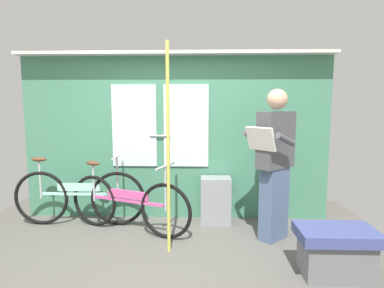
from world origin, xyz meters
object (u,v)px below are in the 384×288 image
bicycle_leaning_behind (79,197)px  bench_seat_corner (336,251)px  trash_bin_by_wall (216,200)px  passenger_reading_newspaper (275,162)px  handrail_pole (168,150)px  bicycle_near_door (128,203)px

bicycle_leaning_behind → bench_seat_corner: 3.06m
trash_bin_by_wall → bench_seat_corner: bearing=-51.3°
bicycle_leaning_behind → passenger_reading_newspaper: size_ratio=0.99×
passenger_reading_newspaper → trash_bin_by_wall: size_ratio=2.84×
passenger_reading_newspaper → bench_seat_corner: (0.40, -0.80, -0.68)m
handrail_pole → passenger_reading_newspaper: bearing=17.0°
trash_bin_by_wall → handrail_pole: handrail_pole is taller
passenger_reading_newspaper → handrail_pole: size_ratio=0.79×
bicycle_near_door → bench_seat_corner: (2.14, -0.96, -0.12)m
passenger_reading_newspaper → bench_seat_corner: bearing=74.0°
trash_bin_by_wall → bench_seat_corner: size_ratio=0.87×
passenger_reading_newspaper → trash_bin_by_wall: passenger_reading_newspaper is taller
trash_bin_by_wall → handrail_pole: 1.29m
bicycle_near_door → passenger_reading_newspaper: size_ratio=0.92×
handrail_pole → bicycle_near_door: bearing=137.5°
bicycle_leaning_behind → trash_bin_by_wall: (1.78, 0.15, -0.07)m
bench_seat_corner → bicycle_leaning_behind: bearing=157.7°
bicycle_near_door → bicycle_leaning_behind: size_ratio=0.94×
handrail_pole → bench_seat_corner: size_ratio=3.14×
bicycle_near_door → passenger_reading_newspaper: passenger_reading_newspaper is taller
bicycle_near_door → bench_seat_corner: bicycle_near_door is taller
handrail_pole → bench_seat_corner: handrail_pole is taller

